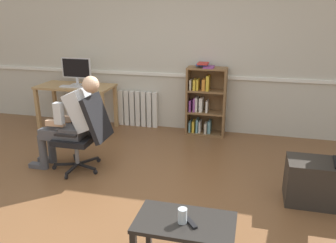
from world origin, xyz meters
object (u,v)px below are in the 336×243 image
Objects in this scene: imac_monitor at (76,69)px; keyboard at (73,87)px; bookshelf at (204,101)px; spare_remote at (191,223)px; computer_desk at (76,92)px; radiator at (138,109)px; drinking_glass at (182,216)px; coffee_table at (185,228)px; office_chair at (85,131)px; person_seated at (72,121)px; computer_mouse at (87,87)px.

imac_monitor is 0.33m from keyboard.
bookshelf is at bearing 11.71° from keyboard.
imac_monitor is 3.88m from spare_remote.
computer_desk reaches higher than radiator.
keyboard is 3.71× the size of drinking_glass.
bookshelf is at bearing 95.67° from coffee_table.
office_chair is 0.21m from person_seated.
computer_mouse is 0.85× the size of drinking_glass.
radiator is 1.85m from person_seated.
computer_mouse is 1.44m from office_chair.
office_chair is at bearing -126.00° from bookshelf.
radiator is at bearing 177.07° from office_chair.
office_chair is 2.11m from drinking_glass.
drinking_glass is at bearing 45.92° from office_chair.
bookshelf is 3.16m from drinking_glass.
keyboard is at bearing -149.80° from radiator.
computer_desk is at bearing -172.18° from bookshelf.
imac_monitor is 1.69m from person_seated.
office_chair is (0.84, -1.27, -0.24)m from keyboard.
radiator is (0.95, 0.39, -0.33)m from computer_desk.
person_seated is (0.67, -1.27, -0.11)m from keyboard.
radiator is 3.57m from drinking_glass.
bookshelf is at bearing 143.37° from office_chair.
keyboard is 4.38× the size of computer_mouse.
office_chair is 8.35× the size of drinking_glass.
person_seated is 1.60× the size of coffee_table.
computer_desk is 10.56× the size of drinking_glass.
person_seated is at bearing -63.54° from computer_desk.
person_seated reaches higher than bookshelf.
coffee_table is (2.42, -2.91, -0.64)m from imac_monitor.
keyboard is 1.44m from person_seated.
computer_mouse reaches higher than computer_desk.
spare_remote is at bearing -64.89° from radiator.
person_seated reaches higher than office_chair.
computer_mouse is 1.37m from person_seated.
imac_monitor is 1.22m from radiator.
radiator is at bearing 114.56° from coffee_table.
radiator reaches higher than drinking_glass.
computer_desk is 1.66m from office_chair.
spare_remote is at bearing -48.18° from keyboard.
computer_desk is 1.63× the size of coffee_table.
office_chair is 2.16m from spare_remote.
drinking_glass is at bearing 48.99° from person_seated.
bookshelf is 2.21m from person_seated.
imac_monitor is at bearing 144.39° from computer_mouse.
imac_monitor reaches higher than coffee_table.
bookshelf reaches higher than coffee_table.
radiator is 3.59m from spare_remote.
imac_monitor is 2.17m from bookshelf.
computer_desk is 1.02× the size of person_seated.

